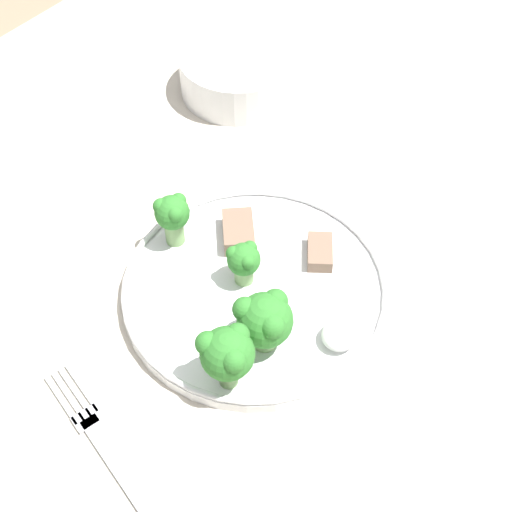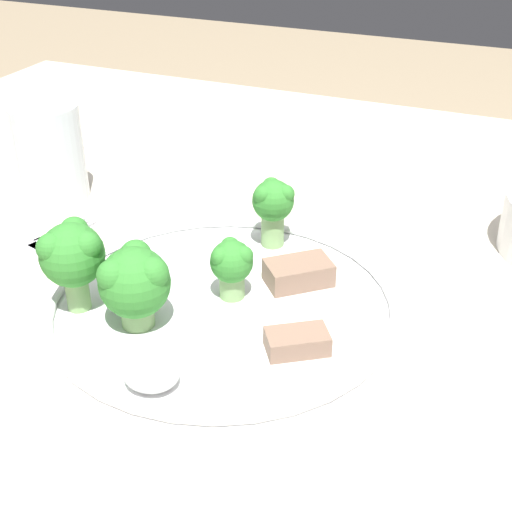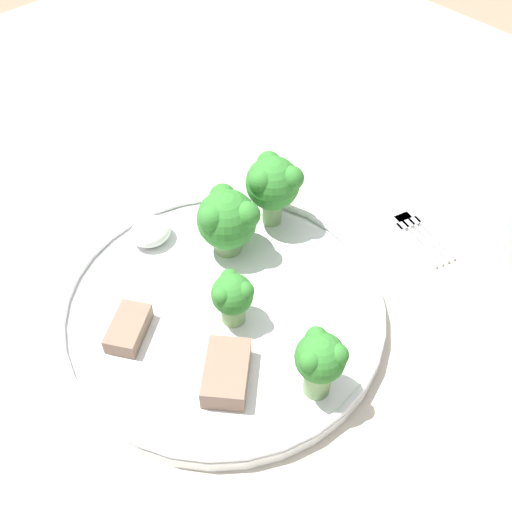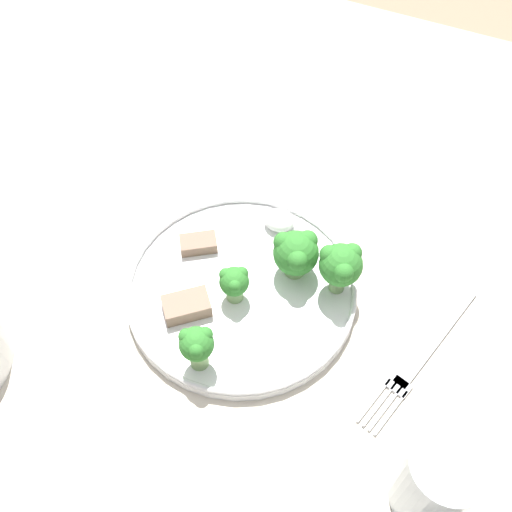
% 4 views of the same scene
% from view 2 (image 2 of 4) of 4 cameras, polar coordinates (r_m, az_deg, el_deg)
% --- Properties ---
extents(table, '(1.24, 1.14, 0.72)m').
position_cam_2_polar(table, '(0.55, 0.69, -14.82)').
color(table, beige).
rests_on(table, ground_plane).
extents(dinner_plate, '(0.26, 0.26, 0.02)m').
position_cam_2_polar(dinner_plate, '(0.53, -2.65, -4.23)').
color(dinner_plate, white).
rests_on(dinner_plate, table).
extents(drinking_glass, '(0.07, 0.07, 0.09)m').
position_cam_2_polar(drinking_glass, '(0.73, -16.13, 7.59)').
color(drinking_glass, silver).
rests_on(drinking_glass, table).
extents(broccoli_floret_near_rim_left, '(0.04, 0.03, 0.06)m').
position_cam_2_polar(broccoli_floret_near_rim_left, '(0.59, 1.37, 4.19)').
color(broccoli_floret_near_rim_left, '#7FA866').
rests_on(broccoli_floret_near_rim_left, dinner_plate).
extents(broccoli_floret_center_left, '(0.03, 0.03, 0.05)m').
position_cam_2_polar(broccoli_floret_center_left, '(0.52, -1.97, -0.59)').
color(broccoli_floret_center_left, '#7FA866').
rests_on(broccoli_floret_center_left, dinner_plate).
extents(broccoli_floret_back_left, '(0.05, 0.05, 0.06)m').
position_cam_2_polar(broccoli_floret_back_left, '(0.49, -9.70, -2.03)').
color(broccoli_floret_back_left, '#7FA866').
rests_on(broccoli_floret_back_left, dinner_plate).
extents(broccoli_floret_front_left, '(0.05, 0.05, 0.07)m').
position_cam_2_polar(broccoli_floret_front_left, '(0.52, -14.50, 0.11)').
color(broccoli_floret_front_left, '#7FA866').
rests_on(broccoli_floret_front_left, dinner_plate).
extents(meat_slice_front_slice, '(0.05, 0.04, 0.01)m').
position_cam_2_polar(meat_slice_front_slice, '(0.48, 3.51, -6.53)').
color(meat_slice_front_slice, '#846651').
rests_on(meat_slice_front_slice, dinner_plate).
extents(meat_slice_middle_slice, '(0.06, 0.06, 0.02)m').
position_cam_2_polar(meat_slice_middle_slice, '(0.55, 3.42, -1.34)').
color(meat_slice_middle_slice, '#846651').
rests_on(meat_slice_middle_slice, dinner_plate).
extents(sauce_dollop, '(0.04, 0.03, 0.02)m').
position_cam_2_polar(sauce_dollop, '(0.45, -8.39, -9.21)').
color(sauce_dollop, white).
rests_on(sauce_dollop, dinner_plate).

